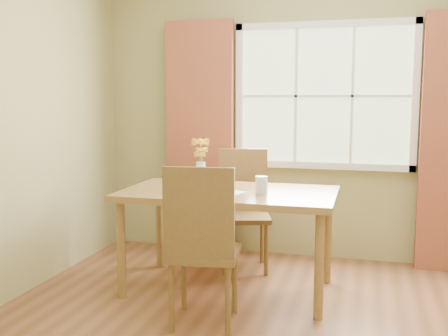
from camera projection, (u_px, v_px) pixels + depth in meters
room at (296, 121)px, 2.95m from camera, size 4.24×3.84×2.74m
window at (324, 96)px, 4.72m from camera, size 1.62×0.06×1.32m
curtain_left at (200, 139)px, 4.99m from camera, size 0.65×0.08×2.20m
dining_table at (229, 201)px, 3.99m from camera, size 1.61×0.90×0.78m
chair_near at (202, 240)px, 3.32m from camera, size 0.50×0.50×1.07m
chair_far at (244, 203)px, 4.59m from camera, size 0.54×0.54×1.04m
placemat at (210, 192)px, 3.90m from camera, size 0.54×0.48×0.01m
plate at (214, 191)px, 3.87m from camera, size 0.25×0.25×0.01m
croissant_sandwich at (209, 182)px, 3.86m from camera, size 0.19×0.14×0.13m
water_glass at (261, 185)px, 3.83m from camera, size 0.09×0.09×0.13m
flower_vase at (201, 157)px, 4.20m from camera, size 0.16×0.16×0.38m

